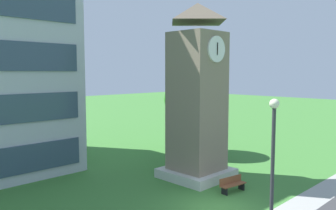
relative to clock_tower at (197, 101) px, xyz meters
name	(u,v)px	position (x,y,z in m)	size (l,w,h in m)	color
ground_plane	(218,209)	(-3.38, -4.32, -5.15)	(160.00, 160.00, 0.00)	#3D7A33
clock_tower	(197,101)	(0.00, 0.00, 0.00)	(3.99, 3.99, 11.45)	gray
park_bench	(232,184)	(-0.64, -3.32, -4.69)	(1.85, 0.74, 0.88)	brown
street_lamp	(273,162)	(-5.78, -8.57, -1.41)	(0.36, 0.36, 6.06)	#333338
tree_streetside	(192,100)	(4.90, 4.76, -0.46)	(4.71, 4.71, 7.07)	#513823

